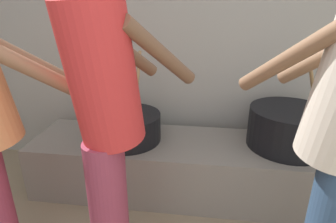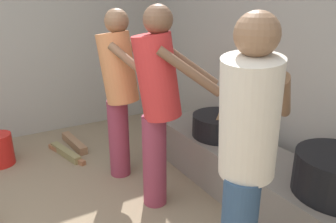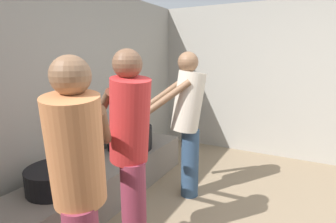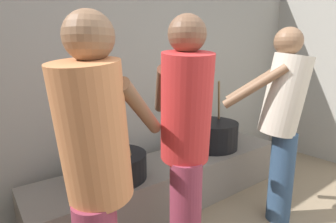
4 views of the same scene
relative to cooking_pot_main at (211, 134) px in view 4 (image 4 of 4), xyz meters
name	(u,v)px [view 4 (image 4 of 4)]	position (x,y,z in m)	size (l,w,h in m)	color
block_enclosure_rear	(130,77)	(-0.73, 0.47, 0.63)	(5.36, 0.20, 2.40)	#9E998E
hearth_ledge	(171,181)	(-0.59, -0.05, -0.36)	(2.63, 0.60, 0.43)	slate
cooking_pot_main	(211,134)	(0.00, 0.00, 0.00)	(0.57, 0.57, 0.74)	black
cooking_pot_secondary	(116,166)	(-1.18, -0.06, -0.04)	(0.51, 0.51, 0.66)	black
cook_in_cream_shirt	(283,115)	(-0.04, -0.82, 0.37)	(0.65, 0.74, 1.64)	navy
cook_in_red_shirt	(186,136)	(-1.06, -0.79, 0.38)	(0.63, 0.74, 1.65)	#8C3347
cook_in_orange_shirt	(96,170)	(-1.66, -0.87, 0.35)	(0.72, 0.66, 1.61)	#8C3347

